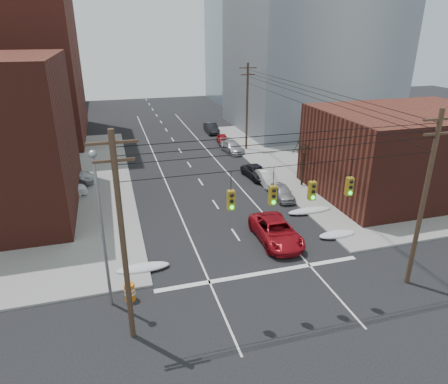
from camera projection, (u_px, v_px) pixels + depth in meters
ground at (307, 343)px, 20.39m from camera, size 160.00×160.00×0.00m
sidewalk_ne at (400, 153)px, 51.30m from camera, size 40.00×40.00×0.15m
building_brick_far at (10, 78)px, 77.13m from camera, size 22.00×18.00×12.00m
building_office at (310, 45)px, 60.39m from camera, size 22.00×20.00×25.00m
building_glass at (261, 48)px, 84.56m from camera, size 20.00×18.00×22.00m
building_storefront at (404, 153)px, 37.72m from camera, size 16.00×12.00×8.00m
utility_pole_left at (123, 238)px, 18.66m from camera, size 2.20×0.28×11.00m
utility_pole_right at (424, 198)px, 23.05m from camera, size 2.20×0.28×11.00m
utility_pole_far at (247, 106)px, 50.58m from camera, size 2.20×0.28×11.00m
traffic_signals at (293, 192)px, 20.33m from camera, size 17.00×0.42×2.02m
street_light at (101, 219)px, 21.16m from camera, size 0.44×0.44×9.32m
bare_tree at (303, 164)px, 39.74m from camera, size 2.09×2.20×4.93m
snow_nw at (143, 268)px, 26.40m from camera, size 3.50×1.08×0.42m
snow_ne at (337, 234)px, 30.66m from camera, size 3.00×1.08×0.42m
snow_east_far at (310, 211)px, 34.65m from camera, size 4.00×1.08×0.42m
red_pickup at (276, 231)px, 29.84m from camera, size 2.82×5.95×1.64m
parked_car_a at (282, 192)px, 37.41m from camera, size 1.83×3.96×1.31m
parked_car_b at (267, 178)px, 40.86m from camera, size 1.55×4.20×1.37m
parked_car_c at (257, 172)px, 42.62m from camera, size 2.61×4.83×1.29m
parked_car_d at (232, 147)px, 51.53m from camera, size 2.51×5.02×1.40m
parked_car_e at (223, 139)px, 55.44m from camera, size 1.92×3.82×1.25m
parked_car_f at (211, 128)px, 61.03m from camera, size 1.64×4.56×1.50m
lot_car_a at (65, 190)px, 37.45m from camera, size 4.00×1.85×1.27m
lot_car_b at (66, 178)px, 40.16m from camera, size 5.75×2.92×1.56m
lot_car_d at (28, 186)px, 38.37m from camera, size 4.25×2.75×1.35m
construction_barrel at (130, 292)px, 23.40m from camera, size 0.71×0.71×1.11m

